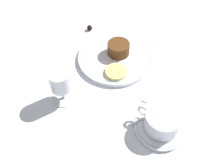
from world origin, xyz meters
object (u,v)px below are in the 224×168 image
Objects in this scene: dinner_plate at (116,57)px; coffee_cup at (163,121)px; fork at (156,87)px; dessert_cake at (118,48)px; wine_glass at (61,83)px.

coffee_cup is at bearing 146.24° from dinner_plate.
fork is 2.41× the size of dessert_cake.
wine_glass is at bearing 40.24° from fork.
coffee_cup reaches higher than dessert_cake.
wine_glass is 0.24m from dessert_cake.
wine_glass is at bearing 11.70° from coffee_cup.
dinner_plate is 0.03m from dessert_cake.
dessert_cake reaches higher than fork.
coffee_cup is at bearing -168.30° from wine_glass.
fork is at bearing 165.93° from dinner_plate.
fork is (-0.16, 0.04, -0.01)m from dinner_plate.
dessert_cake is at bearing -89.95° from dinner_plate.
wine_glass reaches higher than dessert_cake.
coffee_cup is 0.70× the size of fork.
dinner_plate is 0.17m from fork.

